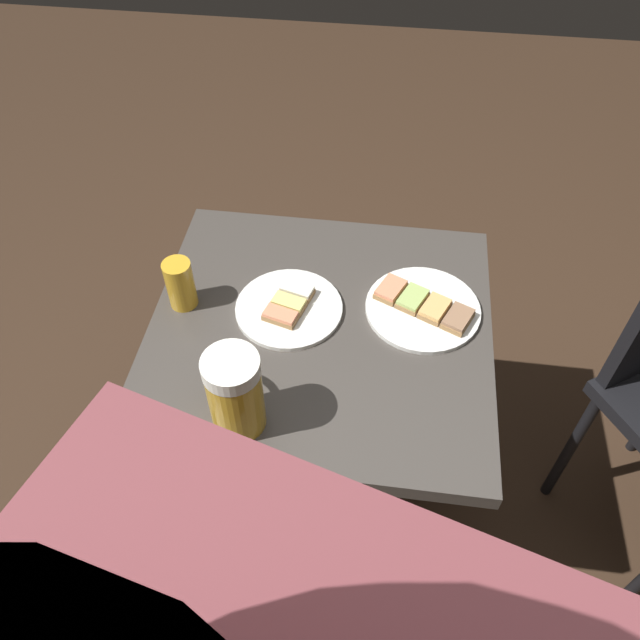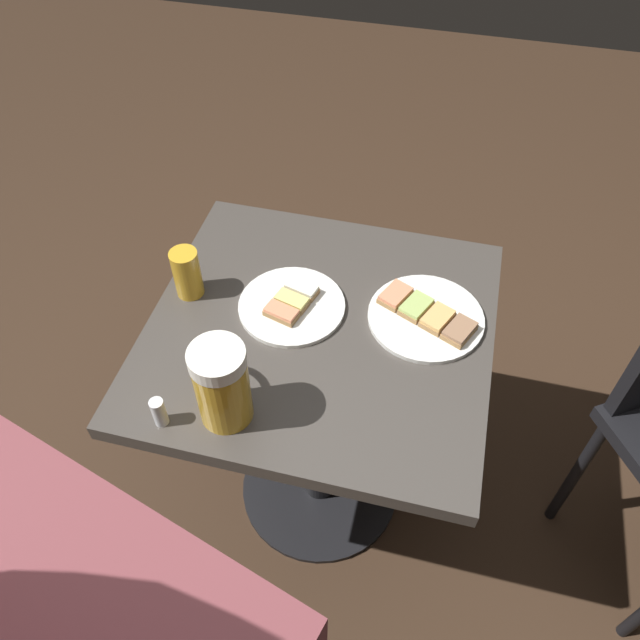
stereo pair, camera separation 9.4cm
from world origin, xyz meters
TOP-DOWN VIEW (x-y plane):
  - ground_plane at (0.00, 0.00)m, footprint 6.00×6.00m
  - cafe_table at (0.00, 0.00)m, footprint 0.69×0.66m
  - plate_near at (-0.07, 0.04)m, footprint 0.22×0.22m
  - plate_far at (0.20, 0.07)m, footprint 0.24×0.24m
  - beer_mug at (-0.12, -0.24)m, footprint 0.13×0.13m
  - beer_glass_small at (-0.29, 0.03)m, footprint 0.06×0.06m
  - salt_shaker at (-0.22, -0.29)m, footprint 0.03×0.03m

SIDE VIEW (x-z plane):
  - ground_plane at x=0.00m, z-range 0.00..0.00m
  - cafe_table at x=0.00m, z-range 0.18..0.89m
  - plate_near at x=-0.07m, z-range 0.70..0.73m
  - plate_far at x=0.20m, z-range 0.70..0.73m
  - salt_shaker at x=-0.22m, z-range 0.71..0.77m
  - beer_glass_small at x=-0.29m, z-range 0.71..0.82m
  - beer_mug at x=-0.12m, z-range 0.71..0.88m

